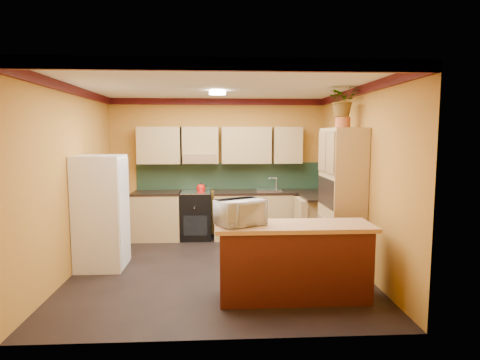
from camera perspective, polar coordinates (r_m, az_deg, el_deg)
The scene contains 15 objects.
room_shell at distance 6.12m, azimuth -3.00°, elevation 7.27°, with size 4.24×4.24×2.72m.
base_cabinets_back at distance 7.79m, azimuth -1.64°, elevation -5.10°, with size 3.65×0.60×0.88m, color tan.
countertop_back at distance 7.71m, azimuth -1.65°, elevation -1.75°, with size 3.65×0.62×0.04m, color black.
stove at distance 7.80m, azimuth -6.25°, elevation -5.02°, with size 0.58×0.58×0.91m, color black.
kettle at distance 7.66m, azimuth -5.57°, elevation -1.09°, with size 0.17×0.17×0.18m, color #B9150C, non-canonical shape.
sink at distance 7.77m, azimuth 4.08°, elevation -1.45°, with size 0.48×0.40×0.03m, color silver.
base_cabinets_right at distance 7.30m, azimuth 11.24°, elevation -6.01°, with size 0.60×0.80×0.88m, color tan.
countertop_right at distance 7.22m, azimuth 11.32°, elevation -2.45°, with size 0.62×0.80×0.04m, color black.
fridge at distance 6.35m, azimuth -19.16°, elevation -4.34°, with size 0.68×0.66×1.70m, color white.
pantry at distance 6.20m, azimuth 14.24°, elevation -2.56°, with size 0.48×0.90×2.10m, color tan.
fern_pot at distance 6.18m, azimuth 14.39°, elevation 7.92°, with size 0.22×0.22×0.16m, color #AB5329.
fern at distance 6.20m, azimuth 14.48°, elevation 10.97°, with size 0.45×0.39×0.50m, color tan.
breakfast_bar at distance 5.03m, azimuth 7.65°, elevation -11.69°, with size 1.80×0.55×0.88m, color #4E1412.
bar_top at distance 4.90m, azimuth 7.73°, elevation -6.51°, with size 1.90×0.65×0.05m, color tan.
microwave at distance 4.79m, azimuth 0.03°, elevation -4.61°, with size 0.55×0.37×0.30m, color white.
Camera 1 is at (0.00, -5.83, 2.00)m, focal length 30.00 mm.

